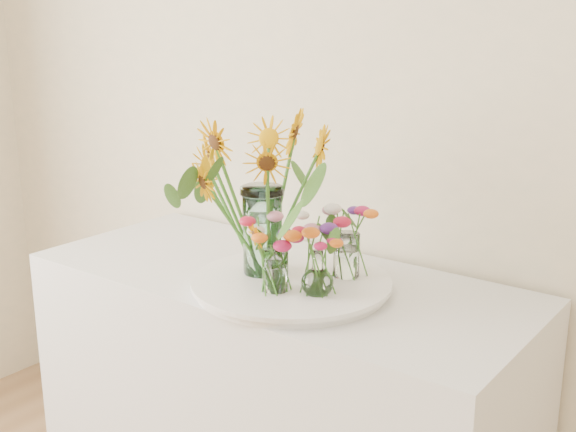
# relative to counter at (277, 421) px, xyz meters

# --- Properties ---
(counter) EXTENTS (1.40, 0.60, 0.90)m
(counter) POSITION_rel_counter_xyz_m (0.00, 0.00, 0.00)
(counter) COLOR white
(counter) RESTS_ON ground_plane
(tray) EXTENTS (0.49, 0.49, 0.02)m
(tray) POSITION_rel_counter_xyz_m (0.10, -0.07, 0.46)
(tray) COLOR white
(tray) RESTS_ON counter
(mason_jar) EXTENTS (0.13, 0.13, 0.24)m
(mason_jar) POSITION_rel_counter_xyz_m (0.01, -0.07, 0.59)
(mason_jar) COLOR #AEE5DF
(mason_jar) RESTS_ON tray
(sunflower_bouquet) EXTENTS (0.82, 0.82, 0.45)m
(sunflower_bouquet) POSITION_rel_counter_xyz_m (0.01, -0.07, 0.70)
(sunflower_bouquet) COLOR #DB9A04
(sunflower_bouquet) RESTS_ON tray
(small_vase_a) EXTENTS (0.07, 0.07, 0.11)m
(small_vase_a) POSITION_rel_counter_xyz_m (0.12, -0.16, 0.53)
(small_vase_a) COLOR white
(small_vase_a) RESTS_ON tray
(wildflower_posy_a) EXTENTS (0.20, 0.20, 0.20)m
(wildflower_posy_a) POSITION_rel_counter_xyz_m (0.12, -0.16, 0.57)
(wildflower_posy_a) COLOR orange
(wildflower_posy_a) RESTS_ON tray
(small_vase_b) EXTENTS (0.08, 0.08, 0.12)m
(small_vase_b) POSITION_rel_counter_xyz_m (0.21, -0.11, 0.53)
(small_vase_b) COLOR white
(small_vase_b) RESTS_ON tray
(wildflower_posy_b) EXTENTS (0.21, 0.21, 0.21)m
(wildflower_posy_b) POSITION_rel_counter_xyz_m (0.21, -0.11, 0.58)
(wildflower_posy_b) COLOR orange
(wildflower_posy_b) RESTS_ON tray
(small_vase_c) EXTENTS (0.09, 0.09, 0.12)m
(small_vase_c) POSITION_rel_counter_xyz_m (0.20, 0.04, 0.53)
(small_vase_c) COLOR white
(small_vase_c) RESTS_ON tray
(wildflower_posy_c) EXTENTS (0.21, 0.21, 0.21)m
(wildflower_posy_c) POSITION_rel_counter_xyz_m (0.20, 0.04, 0.58)
(wildflower_posy_c) COLOR orange
(wildflower_posy_c) RESTS_ON tray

